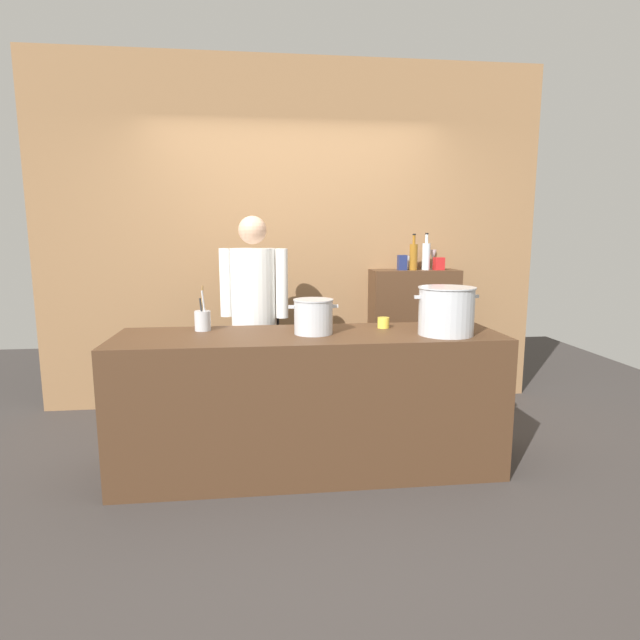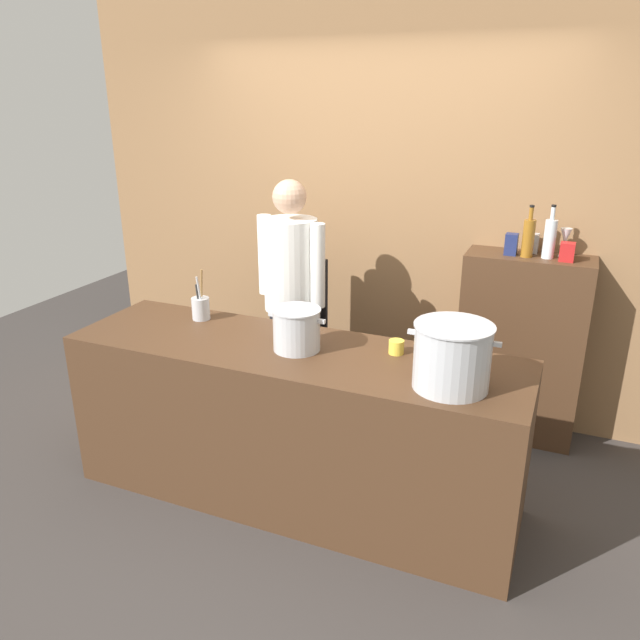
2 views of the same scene
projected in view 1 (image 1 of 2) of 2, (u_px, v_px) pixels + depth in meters
The scene contains 15 objects.
ground_plane at pixel (310, 467), 3.38m from camera, with size 8.00×8.00×0.00m, color #383330.
brick_back_panel at pixel (294, 237), 4.51m from camera, with size 4.40×0.10×3.00m, color olive.
prep_counter at pixel (310, 402), 3.31m from camera, with size 2.44×0.70×0.90m, color #472D1C.
bar_cabinet at pixel (413, 338), 4.57m from camera, with size 0.76×0.32×1.22m, color #472D1C.
chef at pixel (254, 308), 3.90m from camera, with size 0.51×0.39×1.66m.
stockpot_large at pixel (446, 311), 3.18m from camera, with size 0.41×0.36×0.30m.
stockpot_small at pixel (313, 317), 3.21m from camera, with size 0.31×0.25×0.22m.
utensil_crock at pixel (203, 320), 3.33m from camera, with size 0.10×0.10×0.29m.
butter_jar at pixel (383, 323), 3.43m from camera, with size 0.08×0.08×0.07m, color yellow.
wine_bottle_amber at pixel (414, 256), 4.41m from camera, with size 0.07×0.07×0.31m.
wine_bottle_clear at pixel (426, 256), 4.44m from camera, with size 0.07×0.07×0.32m.
wine_glass_wide at pixel (433, 256), 4.52m from camera, with size 0.07×0.07×0.17m.
spice_tin_navy at pixel (402, 263), 4.42m from camera, with size 0.07×0.07×0.13m, color navy.
spice_tin_red at pixel (439, 264), 4.43m from camera, with size 0.08×0.08×0.11m, color red.
spice_tin_silver at pixel (411, 263), 4.54m from camera, with size 0.08×0.08×0.12m, color #B2B2B7.
Camera 1 is at (-0.30, -3.16, 1.51)m, focal length 28.66 mm.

